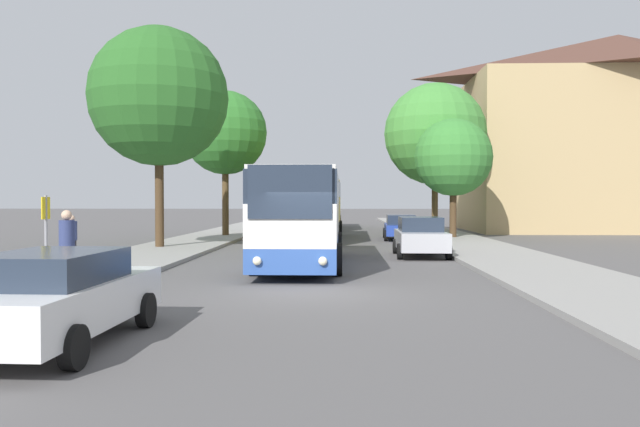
{
  "coord_description": "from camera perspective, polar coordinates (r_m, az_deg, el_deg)",
  "views": [
    {
      "loc": [
        0.76,
        -15.42,
        2.28
      ],
      "look_at": [
        -0.35,
        16.2,
        1.61
      ],
      "focal_mm": 35.0,
      "sensor_mm": 36.0,
      "label": 1
    }
  ],
  "objects": [
    {
      "name": "bus_front",
      "position": [
        21.93,
        -1.64,
        -0.19
      ],
      "size": [
        2.82,
        10.8,
        3.25
      ],
      "rotation": [
        0.0,
        0.0,
        0.0
      ],
      "color": "#2D519E",
      "rests_on": "ground_plane"
    },
    {
      "name": "parked_car_right_far",
      "position": [
        36.42,
        7.4,
        -1.2
      ],
      "size": [
        2.14,
        4.76,
        1.43
      ],
      "rotation": [
        0.0,
        0.0,
        3.1
      ],
      "color": "#233D9E",
      "rests_on": "ground_plane"
    },
    {
      "name": "parked_car_right_near",
      "position": [
        25.62,
        9.17,
        -2.06
      ],
      "size": [
        2.13,
        4.37,
        1.6
      ],
      "rotation": [
        0.0,
        0.0,
        3.12
      ],
      "color": "#B7B7BC",
      "rests_on": "ground_plane"
    },
    {
      "name": "bus_rear",
      "position": [
        50.01,
        0.32,
        0.66
      ],
      "size": [
        2.82,
        11.62,
        3.36
      ],
      "rotation": [
        0.0,
        0.0,
        0.0
      ],
      "color": "silver",
      "rests_on": "ground_plane"
    },
    {
      "name": "tree_left_far",
      "position": [
        29.95,
        -14.52,
        10.27
      ],
      "size": [
        6.35,
        6.35,
        10.05
      ],
      "color": "#47331E",
      "rests_on": "sidewalk_left"
    },
    {
      "name": "tree_right_near",
      "position": [
        41.13,
        10.48,
        7.14
      ],
      "size": [
        6.54,
        6.54,
        9.67
      ],
      "color": "#513D23",
      "rests_on": "sidewalk_right"
    },
    {
      "name": "pedestrian_waiting_far",
      "position": [
        22.74,
        -21.76,
        -2.18
      ],
      "size": [
        0.36,
        0.36,
        1.63
      ],
      "rotation": [
        0.0,
        0.0,
        1.26
      ],
      "color": "#23232D",
      "rests_on": "sidewalk_left"
    },
    {
      "name": "tree_left_near",
      "position": [
        38.83,
        -8.66,
        7.28
      ],
      "size": [
        5.12,
        5.12,
        8.82
      ],
      "color": "#513D23",
      "rests_on": "sidewalk_left"
    },
    {
      "name": "bus_middle",
      "position": [
        35.94,
        -0.28,
        0.61
      ],
      "size": [
        2.91,
        11.66,
        3.56
      ],
      "rotation": [
        0.0,
        0.0,
        -0.02
      ],
      "color": "#2D2D2D",
      "rests_on": "ground_plane"
    },
    {
      "name": "sidewalk_left",
      "position": [
        17.4,
        -24.64,
        -6.18
      ],
      "size": [
        4.0,
        120.0,
        0.15
      ],
      "primitive_type": "cube",
      "color": "gray",
      "rests_on": "ground_plane"
    },
    {
      "name": "building_right_background",
      "position": [
        51.02,
        25.55,
        6.64
      ],
      "size": [
        21.47,
        10.62,
        14.41
      ],
      "color": "tan",
      "rests_on": "ground_plane"
    },
    {
      "name": "tree_right_mid",
      "position": [
        37.01,
        12.09,
        5.02
      ],
      "size": [
        4.49,
        4.49,
        6.86
      ],
      "color": "#47331E",
      "rests_on": "sidewalk_right"
    },
    {
      "name": "sidewalk_right",
      "position": [
        16.78,
        23.99,
        -6.44
      ],
      "size": [
        4.0,
        120.0,
        0.15
      ],
      "primitive_type": "cube",
      "color": "gray",
      "rests_on": "ground_plane"
    },
    {
      "name": "pedestrian_waiting_near",
      "position": [
        16.15,
        -22.14,
        -3.0
      ],
      "size": [
        0.36,
        0.36,
        1.9
      ],
      "rotation": [
        0.0,
        0.0,
        4.5
      ],
      "color": "#23232D",
      "rests_on": "sidewalk_left"
    },
    {
      "name": "parked_car_left_curb",
      "position": [
        10.68,
        -22.92,
        -6.96
      ],
      "size": [
        2.12,
        4.62,
        1.49
      ],
      "rotation": [
        0.0,
        0.0,
        -0.03
      ],
      "color": "silver",
      "rests_on": "ground_plane"
    },
    {
      "name": "bus_stop_sign",
      "position": [
        18.34,
        -23.78,
        -1.12
      ],
      "size": [
        0.08,
        0.45,
        2.27
      ],
      "color": "gray",
      "rests_on": "sidewalk_left"
    },
    {
      "name": "ground_plane",
      "position": [
        15.6,
        -0.8,
        -7.19
      ],
      "size": [
        300.0,
        300.0,
        0.0
      ],
      "primitive_type": "plane",
      "color": "#565454",
      "rests_on": "ground"
    }
  ]
}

